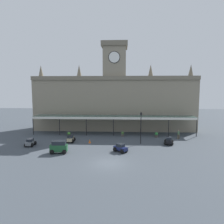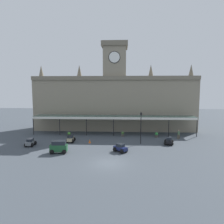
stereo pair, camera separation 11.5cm
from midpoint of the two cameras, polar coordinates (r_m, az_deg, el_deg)
ground_plane at (r=25.38m, az=-0.95°, el=-14.30°), size 140.00×140.00×0.00m
station_building at (r=44.99m, az=0.85°, el=3.37°), size 34.88×5.96×18.89m
entrance_canopy at (r=40.09m, az=0.58°, el=-1.30°), size 31.82×3.26×3.73m
car_navy_sedan at (r=29.57m, az=2.50°, el=-10.24°), size 2.23×2.19×1.19m
car_black_sedan at (r=34.73m, az=15.83°, el=-7.95°), size 1.80×2.19×1.19m
car_grey_sedan at (r=35.02m, az=-21.94°, el=-8.05°), size 1.61×2.11×1.19m
car_green_van at (r=29.86m, az=-14.68°, el=-9.68°), size 2.45×1.69×1.77m
car_beige_sedan at (r=35.51m, az=-11.51°, el=-7.51°), size 1.56×2.08×1.19m
pedestrian_beside_cars at (r=38.77m, az=18.37°, el=-5.91°), size 0.39×0.34×1.67m
victorian_lamppost at (r=33.55m, az=8.26°, el=-3.43°), size 0.30×0.30×5.32m
traffic_cone at (r=34.47m, az=-6.21°, el=-8.20°), size 0.40×0.40×0.60m
planter_near_kerb at (r=39.18m, az=-11.94°, el=-6.22°), size 0.60×0.60×0.96m
planter_by_canopy at (r=38.99m, az=12.55°, el=-6.30°), size 0.60×0.60×0.96m
planter_forecourt_centre at (r=38.93m, az=3.12°, el=-6.17°), size 0.60×0.60×0.96m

